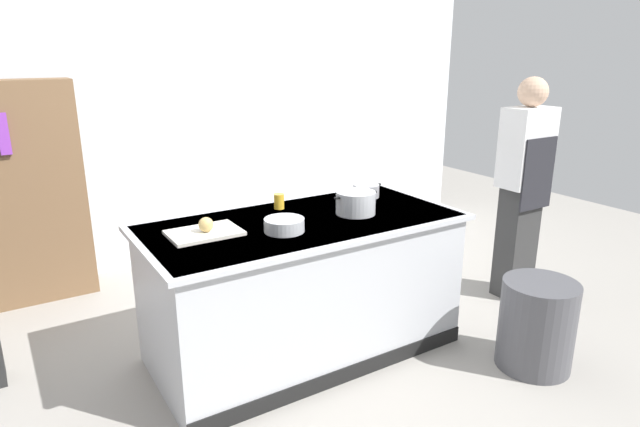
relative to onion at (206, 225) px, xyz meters
The scene contains 12 objects.
ground_plane 1.14m from the onion, ahead, with size 10.00×10.00×0.00m, color #9E9991.
back_wall 2.21m from the onion, 73.60° to the left, with size 6.40×0.12×3.00m, color silver.
counter_island 0.78m from the onion, ahead, with size 1.98×0.98×0.90m.
cutting_board 0.06m from the onion, 112.27° to the left, with size 0.40×0.28×0.02m, color silver.
onion is the anchor object (origin of this frame).
stock_pot 0.97m from the onion, ahead, with size 0.32×0.25×0.14m.
sauce_pan 1.28m from the onion, ahead, with size 0.25×0.19×0.09m.
mixing_bowl 0.44m from the onion, 23.48° to the right, with size 0.23×0.23×0.08m, color #B7BABF.
juice_cup 0.65m from the onion, 22.96° to the left, with size 0.07×0.07×0.10m, color yellow.
trash_bin 2.10m from the onion, 29.28° to the right, with size 0.45×0.45×0.56m, color #4C4C51.
person_chef 2.47m from the onion, ahead, with size 0.38×0.25×1.72m.
bookshelf 1.98m from the onion, 117.64° to the left, with size 1.10×0.31×1.70m.
Camera 1 is at (-1.59, -2.75, 1.91)m, focal length 30.40 mm.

